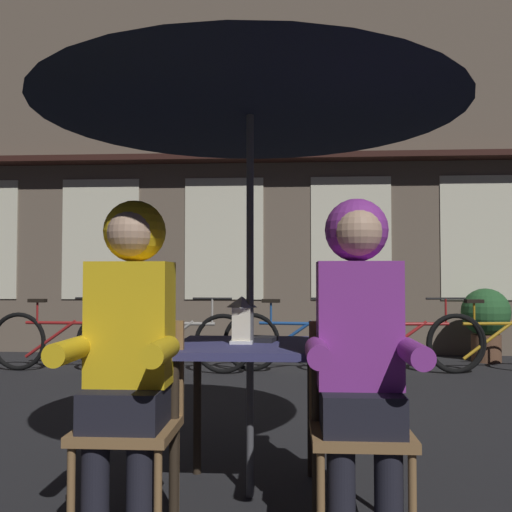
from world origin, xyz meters
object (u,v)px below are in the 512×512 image
at_px(person_left_hooded, 129,329).
at_px(bicycle_nearest, 61,340).
at_px(cafe_table, 250,364).
at_px(bicycle_third, 296,341).
at_px(bicycle_second, 178,341).
at_px(bicycle_fourth, 411,342).
at_px(book, 256,339).
at_px(potted_plant, 486,318).
at_px(patio_umbrella, 250,78).
at_px(bicycle_fifth, 499,341).
at_px(chair_right, 358,415).
at_px(chair_left, 132,412).
at_px(person_right_hooded, 359,330).
at_px(lantern, 242,319).

xyz_separation_m(person_left_hooded, bicycle_nearest, (-1.92, 3.94, -0.50)).
distance_m(cafe_table, bicycle_third, 3.61).
bearing_deg(person_left_hooded, bicycle_second, 98.32).
height_order(bicycle_fourth, book, bicycle_fourth).
distance_m(bicycle_nearest, potted_plant, 5.16).
bearing_deg(bicycle_second, bicycle_nearest, 179.68).
xyz_separation_m(patio_umbrella, bicycle_fourth, (1.53, 3.60, -1.71)).
xyz_separation_m(bicycle_nearest, bicycle_third, (2.66, 0.07, 0.00)).
xyz_separation_m(patio_umbrella, bicycle_fifth, (2.51, 3.71, -1.71)).
bearing_deg(chair_right, potted_plant, 66.14).
distance_m(patio_umbrella, book, 1.31).
relative_size(bicycle_nearest, bicycle_third, 1.00).
relative_size(chair_left, bicycle_third, 0.52).
bearing_deg(bicycle_nearest, book, -54.71).
height_order(person_right_hooded, bicycle_third, person_right_hooded).
bearing_deg(bicycle_fourth, person_right_hooded, -104.58).
bearing_deg(bicycle_fourth, book, -113.26).
xyz_separation_m(lantern, bicycle_second, (-1.01, 3.51, -0.51)).
distance_m(lantern, bicycle_third, 3.63).
xyz_separation_m(lantern, bicycle_fourth, (1.57, 3.60, -0.51)).
bearing_deg(potted_plant, chair_left, -122.52).
distance_m(chair_right, bicycle_fifth, 4.56).
distance_m(bicycle_second, bicycle_fifth, 3.57).
relative_size(cafe_table, person_right_hooded, 0.53).
bearing_deg(patio_umbrella, bicycle_fourth, 67.01).
relative_size(chair_left, potted_plant, 0.95).
bearing_deg(chair_left, bicycle_third, 79.41).
height_order(chair_right, bicycle_second, chair_right).
bearing_deg(person_right_hooded, bicycle_third, 93.14).
height_order(cafe_table, bicycle_fifth, bicycle_fifth).
bearing_deg(lantern, chair_right, -35.68).
distance_m(chair_left, bicycle_nearest, 4.34).
bearing_deg(bicycle_fifth, chair_left, -126.28).
bearing_deg(person_right_hooded, chair_right, 90.00).
height_order(chair_left, chair_right, same).
distance_m(lantern, bicycle_second, 3.69).
distance_m(bicycle_second, bicycle_third, 1.32).
bearing_deg(bicycle_nearest, person_right_hooded, -53.89).
xyz_separation_m(cafe_table, book, (0.02, 0.10, 0.11)).
height_order(bicycle_nearest, bicycle_third, same).
bearing_deg(chair_right, person_left_hooded, -176.61).
bearing_deg(person_left_hooded, chair_left, 90.00).
distance_m(bicycle_nearest, bicycle_fifth, 4.91).
distance_m(chair_right, bicycle_second, 4.17).
height_order(bicycle_third, book, bicycle_third).
relative_size(chair_right, bicycle_nearest, 0.52).
bearing_deg(person_right_hooded, cafe_table, 138.43).
height_order(person_right_hooded, bicycle_second, person_right_hooded).
relative_size(person_right_hooded, book, 7.00).
bearing_deg(cafe_table, chair_left, -142.45).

